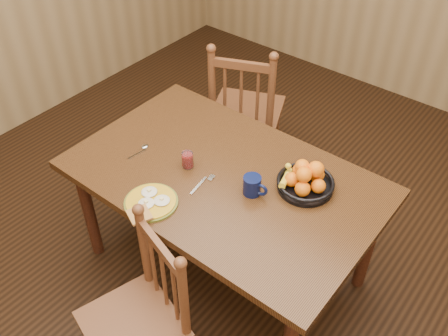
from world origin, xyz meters
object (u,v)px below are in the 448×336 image
Objects in this scene: chair_near at (140,318)px; breakfast_plate at (150,202)px; coffee_mug at (253,185)px; fruit_bowl at (305,180)px; chair_far at (246,112)px; dining_table at (224,187)px.

chair_near is 0.54m from breakfast_plate.
breakfast_plate is 2.27× the size of coffee_mug.
chair_near is at bearing -96.66° from coffee_mug.
fruit_bowl is (0.27, 0.93, 0.35)m from chair_near.
chair_near is 7.00× the size of coffee_mug.
chair_far is 1.27m from breakfast_plate.
dining_table is 5.27× the size of breakfast_plate.
breakfast_plate is (-0.15, -0.39, 0.10)m from dining_table.
dining_table is 0.24m from coffee_mug.
chair_near reaches higher than coffee_mug.
chair_near is 3.08× the size of breakfast_plate.
fruit_bowl is (0.84, -0.64, 0.30)m from chair_far.
chair_far reaches higher than chair_near.
chair_far is at bearing 128.21° from coffee_mug.
dining_table is at bearing 69.01° from breakfast_plate.
fruit_bowl is (0.18, 0.19, 0.00)m from coffee_mug.
coffee_mug is at bearing -133.63° from fruit_bowl.
chair_far is at bearing 104.69° from breakfast_plate.
breakfast_plate is 0.50m from coffee_mug.
breakfast_plate is at bearing -132.55° from coffee_mug.
fruit_bowl is at bearing 25.26° from dining_table.
breakfast_plate reaches higher than dining_table.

